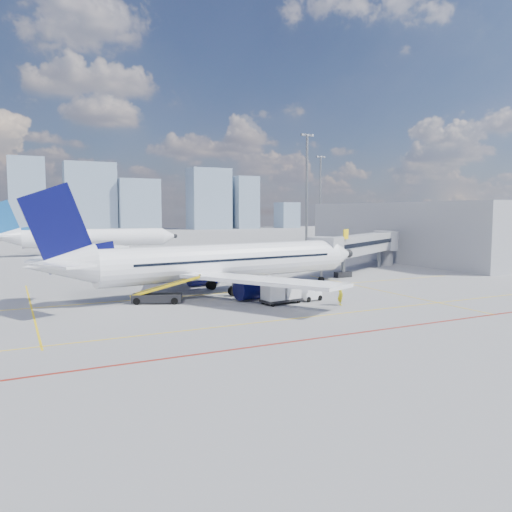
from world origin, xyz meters
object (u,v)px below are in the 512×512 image
at_px(baggage_tug, 310,294).
at_px(cargo_dolly, 281,291).
at_px(second_aircraft, 87,238).
at_px(belt_loader, 159,296).
at_px(ramp_worker, 340,294).
at_px(main_aircraft, 216,262).

relative_size(baggage_tug, cargo_dolly, 0.55).
height_order(second_aircraft, belt_loader, second_aircraft).
bearing_deg(baggage_tug, belt_loader, 147.64).
height_order(belt_loader, ramp_worker, belt_loader).
relative_size(cargo_dolly, ramp_worker, 2.07).
distance_m(main_aircraft, ramp_worker, 13.66).
bearing_deg(main_aircraft, ramp_worker, -61.67).
xyz_separation_m(main_aircraft, second_aircraft, (-5.06, 55.40, 0.00)).
distance_m(cargo_dolly, belt_loader, 11.33).
xyz_separation_m(main_aircraft, cargo_dolly, (3.18, -8.10, -2.08)).
bearing_deg(ramp_worker, cargo_dolly, 64.91).
bearing_deg(ramp_worker, main_aircraft, 43.16).
xyz_separation_m(main_aircraft, belt_loader, (-6.83, -2.81, -2.54)).
bearing_deg(cargo_dolly, baggage_tug, -6.00).
xyz_separation_m(cargo_dolly, ramp_worker, (4.49, -2.98, -0.18)).
relative_size(second_aircraft, belt_loader, 5.65).
height_order(second_aircraft, cargo_dolly, second_aircraft).
bearing_deg(cargo_dolly, ramp_worker, -41.65).
distance_m(baggage_tug, cargo_dolly, 3.21).
distance_m(cargo_dolly, ramp_worker, 5.39).
distance_m(main_aircraft, cargo_dolly, 8.95).
distance_m(second_aircraft, cargo_dolly, 64.07).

